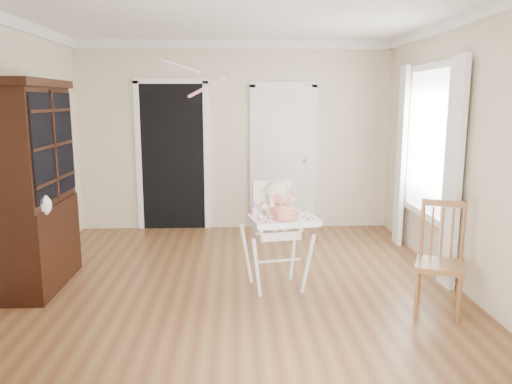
{
  "coord_description": "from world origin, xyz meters",
  "views": [
    {
      "loc": [
        0.01,
        -4.76,
        1.87
      ],
      "look_at": [
        0.2,
        -0.06,
        1.0
      ],
      "focal_mm": 35.0,
      "sensor_mm": 36.0,
      "label": 1
    }
  ],
  "objects_px": {
    "china_cabinet": "(34,186)",
    "sippy_cup": "(255,211)",
    "high_chair": "(277,223)",
    "cake": "(286,214)",
    "dining_chair": "(440,261)"
  },
  "relations": [
    {
      "from": "china_cabinet",
      "to": "sippy_cup",
      "type": "bearing_deg",
      "value": -7.43
    },
    {
      "from": "high_chair",
      "to": "cake",
      "type": "bearing_deg",
      "value": -84.14
    },
    {
      "from": "sippy_cup",
      "to": "high_chair",
      "type": "bearing_deg",
      "value": 30.83
    },
    {
      "from": "high_chair",
      "to": "china_cabinet",
      "type": "relative_size",
      "value": 0.53
    },
    {
      "from": "china_cabinet",
      "to": "dining_chair",
      "type": "xyz_separation_m",
      "value": [
        3.8,
        -0.77,
        -0.58
      ]
    },
    {
      "from": "high_chair",
      "to": "dining_chair",
      "type": "relative_size",
      "value": 1.11
    },
    {
      "from": "high_chair",
      "to": "dining_chair",
      "type": "bearing_deg",
      "value": -34.82
    },
    {
      "from": "cake",
      "to": "high_chair",
      "type": "bearing_deg",
      "value": 106.82
    },
    {
      "from": "china_cabinet",
      "to": "dining_chair",
      "type": "bearing_deg",
      "value": -11.5
    },
    {
      "from": "sippy_cup",
      "to": "dining_chair",
      "type": "relative_size",
      "value": 0.17
    },
    {
      "from": "china_cabinet",
      "to": "high_chair",
      "type": "bearing_deg",
      "value": -3.62
    },
    {
      "from": "high_chair",
      "to": "china_cabinet",
      "type": "height_order",
      "value": "china_cabinet"
    },
    {
      "from": "sippy_cup",
      "to": "cake",
      "type": "bearing_deg",
      "value": -19.37
    },
    {
      "from": "high_chair",
      "to": "cake",
      "type": "height_order",
      "value": "high_chair"
    },
    {
      "from": "sippy_cup",
      "to": "china_cabinet",
      "type": "bearing_deg",
      "value": 172.57
    }
  ]
}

